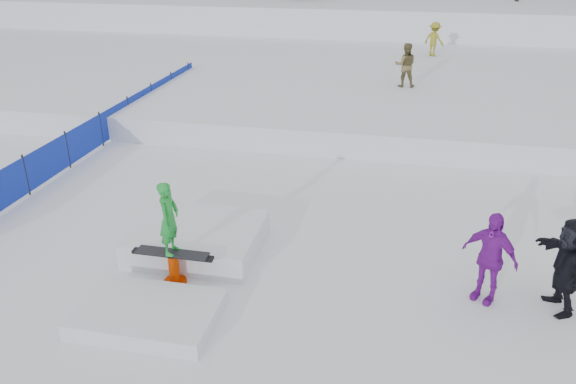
% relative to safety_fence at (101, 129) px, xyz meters
% --- Properties ---
extents(ground, '(120.00, 120.00, 0.00)m').
position_rel_safety_fence_xyz_m(ground, '(6.50, -6.60, -0.55)').
color(ground, white).
extents(snow_berm, '(60.00, 14.00, 2.40)m').
position_rel_safety_fence_xyz_m(snow_berm, '(6.50, 23.40, 0.65)').
color(snow_berm, white).
rests_on(snow_berm, ground).
extents(snow_midrise, '(50.00, 18.00, 0.80)m').
position_rel_safety_fence_xyz_m(snow_midrise, '(6.50, 9.40, -0.15)').
color(snow_midrise, white).
rests_on(snow_midrise, ground).
extents(safety_fence, '(0.05, 16.00, 1.10)m').
position_rel_safety_fence_xyz_m(safety_fence, '(0.00, 0.00, 0.00)').
color(safety_fence, '#152CAD').
rests_on(safety_fence, ground).
extents(walker_olive, '(0.85, 0.69, 1.65)m').
position_rel_safety_fence_xyz_m(walker_olive, '(9.21, 6.49, 1.07)').
color(walker_olive, brown).
rests_on(walker_olive, snow_midrise).
extents(walker_ygreen, '(1.17, 1.06, 1.58)m').
position_rel_safety_fence_xyz_m(walker_ygreen, '(10.43, 12.85, 1.04)').
color(walker_ygreen, olive).
rests_on(walker_ygreen, snow_midrise).
extents(spectator_purple, '(1.11, 0.92, 1.77)m').
position_rel_safety_fence_xyz_m(spectator_purple, '(11.00, -6.12, 0.33)').
color(spectator_purple, purple).
rests_on(spectator_purple, ground).
extents(spectator_dark, '(0.86, 1.74, 1.80)m').
position_rel_safety_fence_xyz_m(spectator_dark, '(12.29, -6.16, 0.35)').
color(spectator_dark, black).
rests_on(spectator_dark, ground).
extents(jib_rail_feature, '(2.60, 4.40, 2.11)m').
position_rel_safety_fence_xyz_m(jib_rail_feature, '(5.24, -6.25, -0.25)').
color(jib_rail_feature, white).
rests_on(jib_rail_feature, ground).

